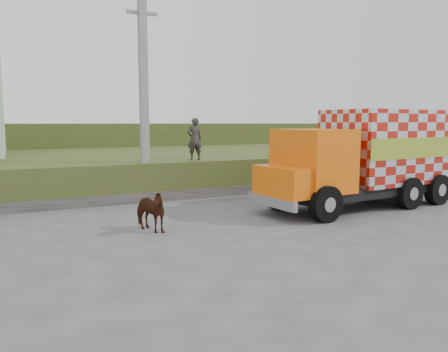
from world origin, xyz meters
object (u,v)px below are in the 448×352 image
cargo_truck (368,157)px  cow (148,211)px  utility_pole (144,96)px  pedestrian (195,139)px

cargo_truck → cow: size_ratio=5.73×
utility_pole → cargo_truck: 8.76m
cow → pedestrian: 6.51m
utility_pole → cow: 6.22m
cargo_truck → pedestrian: size_ratio=4.60×
cow → cargo_truck: bearing=-19.8°
utility_pole → pedestrian: utility_pole is taller
utility_pole → cow: size_ratio=5.66×
cargo_truck → pedestrian: cargo_truck is taller
pedestrian → cargo_truck: bearing=138.1°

